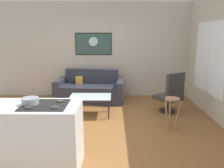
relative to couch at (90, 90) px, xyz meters
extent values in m
cube|color=brown|center=(0.30, -1.85, -0.32)|extent=(6.40, 6.40, 0.04)
cube|color=#BAAE9C|center=(0.30, 0.57, 1.10)|extent=(6.40, 0.05, 2.80)
cube|color=#BAB098|center=(2.93, -1.55, 1.10)|extent=(0.05, 6.40, 2.80)
cube|color=#292A36|center=(0.00, -0.04, -0.07)|extent=(1.63, 0.97, 0.46)
cube|color=#292A36|center=(0.03, 0.29, 0.37)|extent=(1.56, 0.32, 0.41)
cube|color=#292A36|center=(-0.86, 0.05, 0.01)|extent=(0.26, 0.83, 0.61)
cube|color=#292A36|center=(0.86, -0.13, 0.01)|extent=(0.26, 0.83, 0.61)
cube|color=gold|center=(-0.33, 0.14, 0.26)|extent=(0.21, 0.12, 0.20)
cube|color=silver|center=(0.13, -1.18, 0.15)|extent=(0.95, 0.61, 0.02)
cylinder|color=#232326|center=(-0.30, -1.44, -0.08)|extent=(0.03, 0.03, 0.44)
cylinder|color=#232326|center=(0.56, -1.44, -0.08)|extent=(0.03, 0.03, 0.44)
cylinder|color=#232326|center=(-0.30, -0.92, -0.08)|extent=(0.03, 0.03, 0.44)
cylinder|color=#232326|center=(0.56, -0.92, -0.08)|extent=(0.03, 0.03, 0.44)
cylinder|color=black|center=(2.00, -0.92, -0.28)|extent=(0.39, 0.39, 0.04)
cylinder|color=black|center=(2.00, -0.92, -0.09)|extent=(0.06, 0.06, 0.33)
cube|color=#2C2E2E|center=(2.00, -0.92, 0.06)|extent=(0.76, 0.75, 0.10)
cube|color=#2C2E2E|center=(2.11, -1.09, 0.40)|extent=(0.51, 0.37, 0.58)
cylinder|color=#A17253|center=(1.81, -1.97, 0.34)|extent=(0.29, 0.29, 0.03)
cylinder|color=#A17253|center=(1.81, -1.85, 0.01)|extent=(0.04, 0.12, 0.62)
cylinder|color=#A17253|center=(1.71, -2.03, 0.01)|extent=(0.12, 0.09, 0.62)
cylinder|color=#A17253|center=(1.92, -2.03, 0.01)|extent=(0.12, 0.09, 0.62)
cube|color=white|center=(-0.50, -3.32, 0.17)|extent=(1.42, 0.69, 0.94)
cube|color=black|center=(-0.25, -3.32, 0.65)|extent=(0.60, 0.52, 0.01)
cylinder|color=#2D2D2D|center=(-0.42, -3.46, 0.66)|extent=(0.11, 0.11, 0.01)
cylinder|color=#2D2D2D|center=(-0.08, -3.46, 0.66)|extent=(0.11, 0.11, 0.01)
cylinder|color=#2D2D2D|center=(-0.42, -3.18, 0.66)|extent=(0.11, 0.11, 0.01)
cylinder|color=#2D2D2D|center=(-0.08, -3.18, 0.66)|extent=(0.11, 0.11, 0.01)
cylinder|color=gray|center=(-0.45, -3.31, 0.65)|extent=(0.13, 0.13, 0.01)
cylinder|color=gray|center=(-0.45, -3.31, 0.69)|extent=(0.23, 0.23, 0.10)
cube|color=black|center=(0.07, 0.53, 1.28)|extent=(1.08, 0.01, 0.65)
cube|color=#334D46|center=(0.07, 0.53, 1.28)|extent=(1.03, 0.02, 0.60)
cylinder|color=#AFD1C9|center=(0.07, 0.51, 1.36)|extent=(0.26, 0.01, 0.26)
cube|color=silver|center=(2.89, -0.95, 1.03)|extent=(0.02, 1.66, 1.66)
cube|color=white|center=(2.88, -0.95, 1.03)|extent=(0.01, 1.58, 1.58)
cube|color=silver|center=(2.88, -0.95, 1.03)|extent=(0.01, 0.04, 1.58)
camera|label=1|loc=(0.67, -6.18, 1.58)|focal=35.94mm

